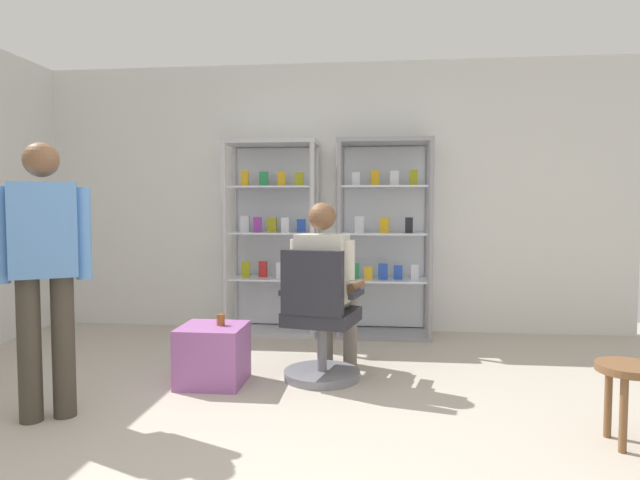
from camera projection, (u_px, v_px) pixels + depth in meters
name	position (u px, v px, depth m)	size (l,w,h in m)	color
ground_plane	(275.00, 460.00, 2.74)	(7.20, 7.20, 0.00)	#B2A899
back_wall	(330.00, 198.00, 5.64)	(6.00, 0.10, 2.70)	silver
display_cabinet_left	(273.00, 236.00, 5.48)	(0.90, 0.45, 1.90)	#B7B7BC
display_cabinet_right	(384.00, 237.00, 5.36)	(0.90, 0.45, 1.90)	gray
office_chair	(319.00, 327.00, 3.96)	(0.61, 0.58, 0.96)	slate
seated_shopkeeper	(327.00, 280.00, 4.09)	(0.55, 0.61, 1.29)	slate
storage_crate	(213.00, 355.00, 3.91)	(0.45, 0.44, 0.42)	#9E599E
tea_glass	(221.00, 320.00, 3.91)	(0.06, 0.06, 0.08)	brown
standing_customer	(44.00, 263.00, 3.21)	(0.45, 0.38, 1.63)	#3F382D
wooden_stool	(627.00, 381.00, 2.89)	(0.32, 0.32, 0.43)	brown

